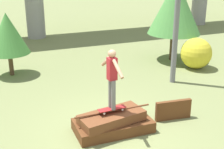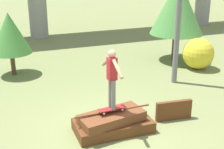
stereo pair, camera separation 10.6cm
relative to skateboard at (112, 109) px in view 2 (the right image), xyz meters
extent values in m
plane|color=olive|center=(0.05, 0.05, -0.69)|extent=(80.00, 80.00, 0.00)
cube|color=#5B3319|center=(0.05, 0.05, -0.54)|extent=(2.10, 1.12, 0.31)
cube|color=brown|center=(-0.01, -0.01, -0.26)|extent=(1.84, 1.03, 0.30)
cylinder|color=brown|center=(0.05, 0.05, -0.10)|extent=(2.15, 0.05, 0.05)
cube|color=#5B3319|center=(1.94, 0.00, -0.40)|extent=(1.10, 0.24, 0.59)
cube|color=maroon|center=(0.00, 0.00, 0.01)|extent=(0.78, 0.25, 0.01)
cylinder|color=silver|center=(0.26, 0.10, -0.05)|extent=(0.06, 0.03, 0.05)
cylinder|color=silver|center=(0.27, -0.08, -0.05)|extent=(0.06, 0.03, 0.05)
cylinder|color=silver|center=(-0.27, 0.08, -0.05)|extent=(0.06, 0.03, 0.05)
cylinder|color=silver|center=(-0.26, -0.10, -0.05)|extent=(0.06, 0.03, 0.05)
cylinder|color=slate|center=(0.00, 0.08, 0.42)|extent=(0.12, 0.12, 0.81)
cylinder|color=slate|center=(0.00, -0.08, 0.42)|extent=(0.12, 0.12, 0.81)
cube|color=maroon|center=(0.00, 0.00, 1.12)|extent=(0.23, 0.22, 0.59)
sphere|color=#A37556|center=(0.00, 0.00, 1.52)|extent=(0.21, 0.21, 0.21)
cylinder|color=#A37556|center=(-0.02, 0.34, 1.22)|extent=(0.11, 0.53, 0.39)
cylinder|color=#A37556|center=(0.02, -0.34, 1.22)|extent=(0.11, 0.53, 0.39)
cylinder|color=#4C3823|center=(5.24, 5.22, -0.06)|extent=(0.26, 0.26, 1.27)
cone|color=#4C8E42|center=(5.24, 5.22, 1.82)|extent=(2.43, 2.43, 2.50)
cylinder|color=#4C3823|center=(-2.07, 5.84, -0.23)|extent=(0.18, 0.18, 0.92)
cone|color=#428438|center=(-2.07, 5.84, 1.05)|extent=(1.66, 1.66, 1.63)
sphere|color=gold|center=(5.47, 3.72, -0.02)|extent=(1.34, 1.34, 1.34)
camera|label=1|loc=(-2.85, -6.94, 3.64)|focal=50.00mm
camera|label=2|loc=(-2.75, -6.98, 3.64)|focal=50.00mm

